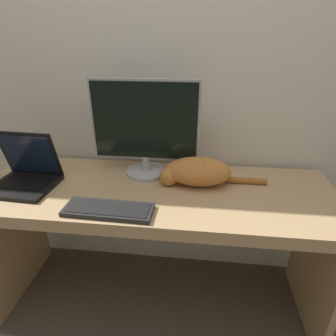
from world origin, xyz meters
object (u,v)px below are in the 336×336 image
Objects in this scene: external_keyboard at (108,210)px; cat at (197,171)px; laptop at (25,176)px; monitor at (145,129)px.

cat is (0.36, 0.29, 0.06)m from external_keyboard.
laptop reaches higher than external_keyboard.
cat is (0.84, 0.10, 0.02)m from laptop.
monitor reaches higher than external_keyboard.
laptop is 0.58× the size of cat.
laptop is at bearing -173.30° from cat.
laptop is (-0.57, -0.20, -0.20)m from monitor.
laptop is 0.84m from cat.
monitor is at bearing 160.88° from cat.
laptop is at bearing -160.98° from monitor.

